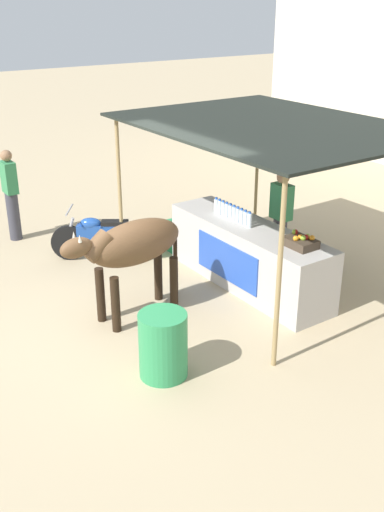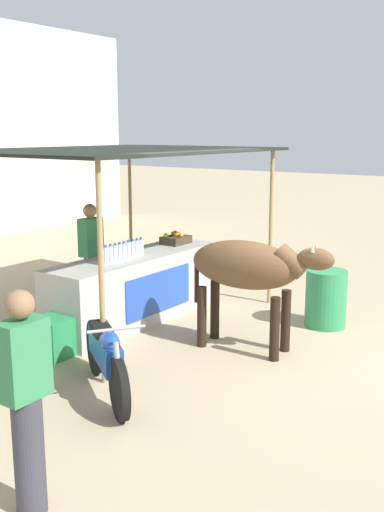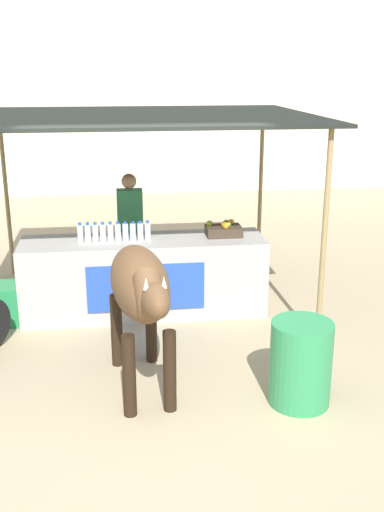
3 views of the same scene
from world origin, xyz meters
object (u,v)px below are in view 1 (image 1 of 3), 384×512
fruit_crate (300,242)px  cooler_box (179,236)px  cow (132,247)px  stall_counter (248,256)px  vendor_behind_counter (280,220)px  passerby_on_street (11,194)px  motorcycle_parked (103,236)px  water_barrel (163,345)px

fruit_crate → cooler_box: (-2.76, -0.16, -0.79)m
cow → cooler_box: bearing=131.9°
stall_counter → fruit_crate: (1.01, 0.06, 0.55)m
vendor_behind_counter → passerby_on_street: size_ratio=1.00×
fruit_crate → passerby_on_street: (-4.86, -2.34, -0.19)m
fruit_crate → cooler_box: fruit_crate is taller
stall_counter → motorcycle_parked: stall_counter is taller
fruit_crate → cooler_box: 2.88m
vendor_behind_counter → cooler_box: (-1.62, -0.85, -0.61)m
stall_counter → water_barrel: (1.30, -2.33, -0.08)m
water_barrel → passerby_on_street: 5.18m
fruit_crate → motorcycle_parked: bearing=-155.3°
cooler_box → water_barrel: size_ratio=0.75×
vendor_behind_counter → water_barrel: bearing=-65.0°
cow → motorcycle_parked: cow is taller
stall_counter → cow: cow is taller
vendor_behind_counter → water_barrel: size_ratio=2.06×
cow → passerby_on_street: bearing=-174.3°
fruit_crate → water_barrel: bearing=-83.0°
passerby_on_street → cow: bearing=5.7°
stall_counter → fruit_crate: size_ratio=6.82×
cow → passerby_on_street: size_ratio=1.12×
vendor_behind_counter → cooler_box: bearing=-152.3°
cow → motorcycle_parked: size_ratio=1.21×
motorcycle_parked → cow: bearing=-15.1°
stall_counter → water_barrel: 2.67m
water_barrel → motorcycle_parked: size_ratio=0.52×
vendor_behind_counter → cooler_box: 1.92m
stall_counter → passerby_on_street: size_ratio=1.82×
passerby_on_street → stall_counter: bearing=30.7°
vendor_behind_counter → motorcycle_parked: bearing=-132.8°
motorcycle_parked → vendor_behind_counter: bearing=47.2°
stall_counter → motorcycle_parked: (-2.10, -1.37, -0.05)m
water_barrel → passerby_on_street: bearing=179.5°
stall_counter → vendor_behind_counter: 0.85m
water_barrel → motorcycle_parked: bearing=164.3°
cooler_box → motorcycle_parked: bearing=-105.5°
fruit_crate → cooler_box: bearing=-176.8°
fruit_crate → cow: bearing=-119.9°
fruit_crate → motorcycle_parked: 3.48m
vendor_behind_counter → water_barrel: vendor_behind_counter is taller
fruit_crate → water_barrel: size_ratio=0.55×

